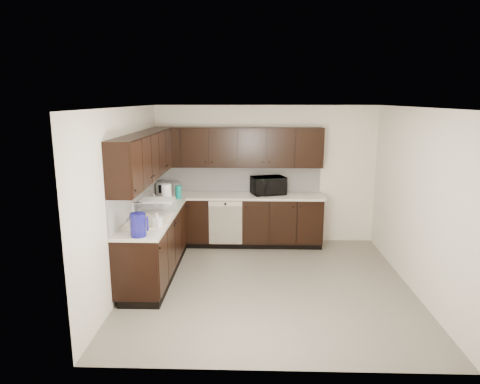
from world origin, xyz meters
The scene contains 20 objects.
floor centered at (0.00, 0.00, 0.00)m, with size 4.00×4.00×0.00m, color gray.
ceiling centered at (0.00, 0.00, 2.50)m, with size 4.00×4.00×0.00m, color white.
wall_back centered at (0.00, 2.00, 1.25)m, with size 4.00×0.02×2.50m, color silver.
wall_left centered at (-2.00, 0.00, 1.25)m, with size 0.02×4.00×2.50m, color silver.
wall_right centered at (2.00, 0.00, 1.25)m, with size 0.02×4.00×2.50m, color silver.
wall_front centered at (0.00, -2.00, 1.25)m, with size 4.00×0.02×2.50m, color silver.
lower_cabinets centered at (-1.01, 1.11, 0.41)m, with size 3.00×2.80×0.90m.
countertop centered at (-1.01, 1.11, 0.92)m, with size 3.03×2.83×0.04m.
backsplash centered at (-1.22, 1.32, 1.18)m, with size 3.00×2.80×0.48m.
upper_cabinets centered at (-1.10, 1.20, 1.77)m, with size 3.00×2.80×0.70m.
dishwasher centered at (-0.70, 1.41, 0.55)m, with size 0.58×0.04×0.78m.
sink centered at (-1.68, -0.01, 0.88)m, with size 0.54×0.82×0.42m.
microwave centered at (0.05, 1.73, 1.10)m, with size 0.57×0.39×0.32m, color black.
soap_bottle_a centered at (-1.48, -0.37, 1.04)m, with size 0.09×0.10×0.21m, color gray.
soap_bottle_b centered at (-1.79, 0.79, 1.05)m, with size 0.08×0.08×0.21m, color gray.
toaster_oven centered at (-1.75, 1.73, 1.05)m, with size 0.35×0.26×0.22m, color #B5B5B7.
storage_bin centered at (-1.66, 0.44, 1.03)m, with size 0.48×0.35×0.19m, color silver.
blue_pitcher centered at (-1.64, -0.70, 1.09)m, with size 0.20×0.20×0.29m, color #110E89.
teal_tumbler centered at (-1.50, 1.35, 1.05)m, with size 0.10×0.10×0.23m, color #0C8D7F.
paper_towel_roll centered at (-1.61, 0.89, 1.11)m, with size 0.15×0.15×0.34m, color white.
Camera 1 is at (-0.23, -5.73, 2.62)m, focal length 32.00 mm.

